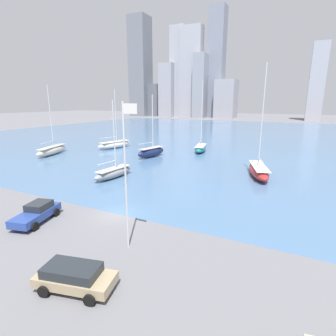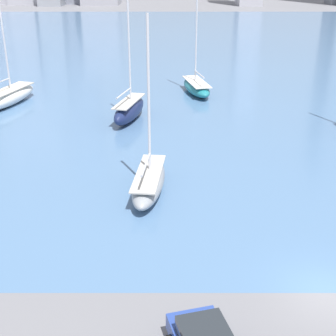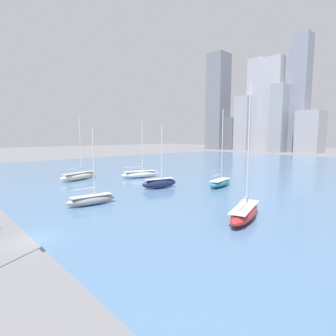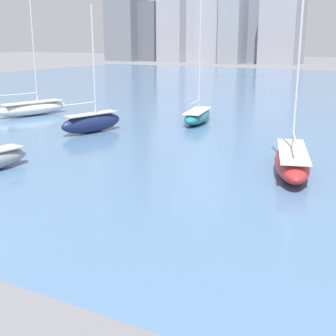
{
  "view_description": "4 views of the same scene",
  "coord_description": "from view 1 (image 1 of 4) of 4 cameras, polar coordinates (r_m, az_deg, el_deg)",
  "views": [
    {
      "loc": [
        15.68,
        -19.93,
        11.17
      ],
      "look_at": [
        -0.66,
        12.99,
        1.85
      ],
      "focal_mm": 28.0,
      "sensor_mm": 36.0,
      "label": 1
    },
    {
      "loc": [
        -7.37,
        -17.63,
        14.09
      ],
      "look_at": [
        -7.42,
        10.75,
        1.67
      ],
      "focal_mm": 50.0,
      "sensor_mm": 36.0,
      "label": 2
    },
    {
      "loc": [
        27.36,
        -7.23,
        10.24
      ],
      "look_at": [
        0.97,
        17.33,
        5.88
      ],
      "focal_mm": 28.0,
      "sensor_mm": 36.0,
      "label": 3
    },
    {
      "loc": [
        18.79,
        -11.45,
        9.31
      ],
      "look_at": [
        5.45,
        12.55,
        1.71
      ],
      "focal_mm": 50.0,
      "sensor_mm": 36.0,
      "label": 4
    }
  ],
  "objects": [
    {
      "name": "sailboat_red",
      "position": [
        42.45,
        19.12,
        -0.47
      ],
      "size": [
        5.2,
        9.93,
        16.58
      ],
      "rotation": [
        0.0,
        0.0,
        0.31
      ],
      "color": "#B72828",
      "rests_on": "harbor_water"
    },
    {
      "name": "sailboat_gray",
      "position": [
        40.31,
        -11.81,
        -0.92
      ],
      "size": [
        2.69,
        7.67,
        11.45
      ],
      "rotation": [
        0.0,
        0.0,
        -0.1
      ],
      "color": "gray",
      "rests_on": "harbor_water"
    },
    {
      "name": "ground_plane",
      "position": [
        27.71,
        -10.94,
        -9.82
      ],
      "size": [
        500.0,
        500.0,
        0.0
      ],
      "primitive_type": "plane",
      "color": "slate"
    },
    {
      "name": "flag_pole",
      "position": [
        19.52,
        -9.12,
        -1.04
      ],
      "size": [
        1.24,
        0.14,
        11.21
      ],
      "color": "silver",
      "rests_on": "ground_plane"
    },
    {
      "name": "distant_city_skyline",
      "position": [
        195.71,
        11.87,
        19.41
      ],
      "size": [
        179.33,
        21.14,
        74.76
      ],
      "color": "slate",
      "rests_on": "ground_plane"
    },
    {
      "name": "sailboat_white",
      "position": [
        66.3,
        -11.54,
        5.07
      ],
      "size": [
        4.86,
        9.85,
        14.1
      ],
      "rotation": [
        0.0,
        0.0,
        -0.27
      ],
      "color": "white",
      "rests_on": "harbor_water"
    },
    {
      "name": "parked_pickup_blue",
      "position": [
        28.28,
        -26.67,
        -8.69
      ],
      "size": [
        3.29,
        5.45,
        1.76
      ],
      "rotation": [
        0.0,
        0.0,
        0.26
      ],
      "color": "#284293",
      "rests_on": "ground_plane"
    },
    {
      "name": "sailboat_navy",
      "position": [
        54.37,
        -3.67,
        3.53
      ],
      "size": [
        3.53,
        7.59,
        12.55
      ],
      "rotation": [
        0.0,
        0.0,
        -0.24
      ],
      "color": "#19234C",
      "rests_on": "harbor_water"
    },
    {
      "name": "harbor_water",
      "position": [
        91.97,
        16.5,
        6.68
      ],
      "size": [
        180.0,
        140.0,
        0.0
      ],
      "color": "#4C7099",
      "rests_on": "ground_plane"
    },
    {
      "name": "parked_wagon_tan",
      "position": [
        18.14,
        -19.7,
        -21.32
      ],
      "size": [
        5.13,
        3.12,
        1.58
      ],
      "rotation": [
        0.0,
        0.0,
        -1.34
      ],
      "color": "tan",
      "rests_on": "ground_plane"
    },
    {
      "name": "sailboat_cream",
      "position": [
        62.3,
        -23.93,
        3.59
      ],
      "size": [
        5.0,
        10.53,
        14.59
      ],
      "rotation": [
        0.0,
        0.0,
        0.3
      ],
      "color": "beige",
      "rests_on": "harbor_water"
    },
    {
      "name": "sailboat_teal",
      "position": [
        60.72,
        7.09,
        4.37
      ],
      "size": [
        3.92,
        8.27,
        15.65
      ],
      "rotation": [
        0.0,
        0.0,
        0.21
      ],
      "color": "#1E757F",
      "rests_on": "harbor_water"
    }
  ]
}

